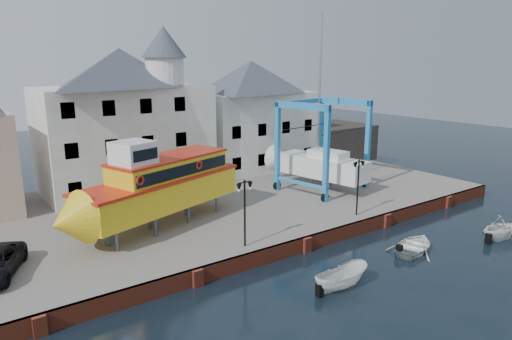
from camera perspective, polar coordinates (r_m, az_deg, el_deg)
ground at (r=30.30m, az=6.29°, el=-10.14°), size 140.00×140.00×0.00m
hardstanding at (r=38.47m, az=-4.70°, el=-4.16°), size 44.00×22.00×1.00m
quay_wall at (r=30.18m, az=6.18°, el=-9.21°), size 44.00×0.47×1.00m
building_white_main at (r=41.60m, az=-16.02°, el=6.34°), size 14.00×8.30×14.00m
building_white_right at (r=48.62m, az=-0.58°, el=6.90°), size 12.00×8.00×11.20m
shed_dark at (r=54.01m, az=9.39°, el=3.51°), size 8.00×7.00×4.00m
lamp_post_left at (r=27.43m, az=-1.43°, el=-3.31°), size 1.12×0.32×4.20m
lamp_post_right at (r=33.87m, az=12.69°, el=-0.41°), size 1.12×0.32×4.20m
tour_boat at (r=31.23m, az=-12.92°, el=-2.08°), size 14.53×7.71×6.18m
travel_lift at (r=41.27m, az=7.29°, el=1.30°), size 7.91×10.28×15.08m
motorboat_a at (r=26.11m, az=10.54°, el=-14.33°), size 3.65×1.49×1.39m
motorboat_b at (r=32.17m, az=19.16°, el=-9.41°), size 4.72×3.94×0.84m
motorboat_c at (r=36.45m, az=28.15°, el=-7.59°), size 3.92×3.50×1.87m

